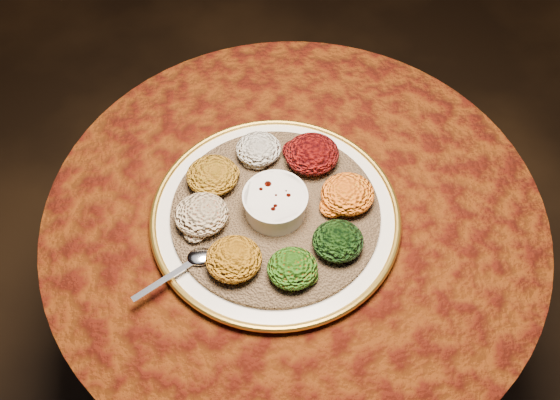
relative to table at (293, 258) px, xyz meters
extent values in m
plane|color=black|center=(0.00, 0.00, -0.55)|extent=(4.00, 4.00, 0.00)
cylinder|color=black|center=(0.00, 0.00, -0.53)|extent=(0.44, 0.44, 0.04)
cylinder|color=black|center=(0.00, 0.00, -0.21)|extent=(0.12, 0.12, 0.68)
cylinder|color=black|center=(0.00, 0.00, 0.15)|extent=(0.80, 0.80, 0.04)
cylinder|color=#411905|center=(0.00, 0.00, 0.00)|extent=(0.93, 0.93, 0.34)
cylinder|color=#411905|center=(0.00, 0.00, 0.17)|extent=(0.96, 0.96, 0.01)
cylinder|color=silver|center=(-0.04, -0.01, 0.19)|extent=(0.52, 0.52, 0.02)
torus|color=gold|center=(-0.04, -0.01, 0.20)|extent=(0.47, 0.47, 0.01)
cylinder|color=olive|center=(-0.04, -0.01, 0.20)|extent=(0.45, 0.45, 0.01)
cylinder|color=silver|center=(-0.04, -0.01, 0.23)|extent=(0.11, 0.11, 0.05)
cylinder|color=silver|center=(-0.04, -0.01, 0.25)|extent=(0.12, 0.12, 0.01)
cylinder|color=#560C04|center=(-0.04, -0.01, 0.25)|extent=(0.09, 0.09, 0.01)
ellipsoid|color=silver|center=(-0.18, -0.09, 0.21)|extent=(0.05, 0.04, 0.01)
cube|color=silver|center=(-0.24, -0.13, 0.21)|extent=(0.12, 0.07, 0.00)
ellipsoid|color=beige|center=(-0.05, 0.12, 0.23)|extent=(0.09, 0.08, 0.04)
ellipsoid|color=black|center=(0.05, 0.09, 0.23)|extent=(0.11, 0.10, 0.05)
ellipsoid|color=#C78D10|center=(0.10, -0.01, 0.23)|extent=(0.10, 0.09, 0.05)
ellipsoid|color=black|center=(0.06, -0.11, 0.23)|extent=(0.09, 0.09, 0.04)
ellipsoid|color=#8D2B09|center=(-0.03, -0.15, 0.23)|extent=(0.09, 0.08, 0.04)
ellipsoid|color=#9A5E0D|center=(-0.13, -0.11, 0.23)|extent=(0.10, 0.09, 0.05)
ellipsoid|color=maroon|center=(-0.17, -0.02, 0.23)|extent=(0.10, 0.09, 0.05)
ellipsoid|color=#975E12|center=(-0.15, 0.07, 0.23)|extent=(0.10, 0.09, 0.05)
camera|label=1|loc=(-0.13, -0.65, 1.17)|focal=40.00mm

